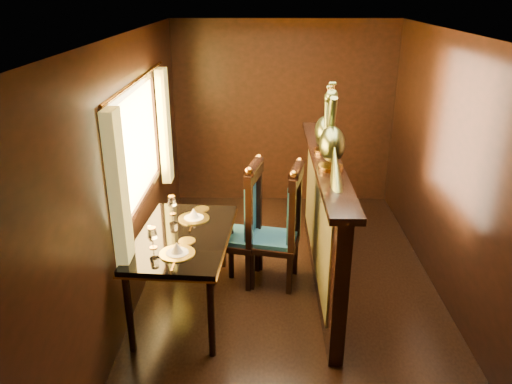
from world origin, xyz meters
TOP-DOWN VIEW (x-y plane):
  - ground at (0.00, 0.00)m, footprint 5.00×5.00m
  - room_shell at (-0.09, 0.02)m, footprint 3.04×5.04m
  - partition at (0.32, 0.30)m, footprint 0.26×2.70m
  - dining_table at (-1.00, -0.23)m, footprint 0.92×1.42m
  - chair_left at (-0.04, 0.26)m, footprint 0.56×0.58m
  - chair_right at (-0.44, 0.31)m, footprint 0.58×0.60m
  - peacock_left at (0.33, -0.02)m, footprint 0.24×0.63m
  - peacock_right at (0.33, 0.47)m, footprint 0.22×0.58m

SIDE VIEW (x-z plane):
  - ground at x=0.00m, z-range 0.00..0.00m
  - chair_left at x=-0.04m, z-range 0.03..1.35m
  - chair_right at x=-0.44m, z-range 0.03..1.36m
  - partition at x=0.32m, z-range 0.03..1.39m
  - dining_table at x=-1.00m, z-range 0.23..1.23m
  - room_shell at x=-0.09m, z-range 0.32..2.84m
  - peacock_right at x=0.33m, z-range 1.36..2.05m
  - peacock_left at x=0.33m, z-range 1.36..2.11m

